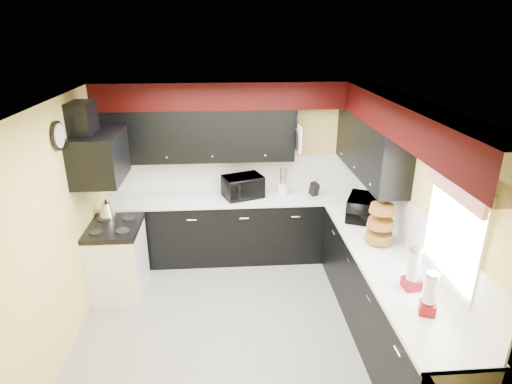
% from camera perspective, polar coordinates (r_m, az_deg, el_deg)
% --- Properties ---
extents(ground, '(3.60, 3.60, 0.00)m').
position_cam_1_polar(ground, '(5.11, -2.00, -16.97)').
color(ground, gray).
rests_on(ground, ground).
extents(wall_back, '(3.60, 0.06, 2.50)m').
position_cam_1_polar(wall_back, '(6.12, -2.84, 3.06)').
color(wall_back, '#E0C666').
rests_on(wall_back, ground).
extents(wall_right, '(0.06, 3.60, 2.50)m').
position_cam_1_polar(wall_right, '(4.84, 19.65, -3.30)').
color(wall_right, '#E0C666').
rests_on(wall_right, ground).
extents(wall_left, '(0.06, 3.60, 2.50)m').
position_cam_1_polar(wall_left, '(4.75, -24.54, -4.52)').
color(wall_left, '#E0C666').
rests_on(wall_left, ground).
extents(ceiling, '(3.60, 3.60, 0.06)m').
position_cam_1_polar(ceiling, '(4.06, -2.46, 11.90)').
color(ceiling, white).
rests_on(ceiling, wall_back).
extents(cab_back, '(3.60, 0.60, 0.90)m').
position_cam_1_polar(cab_back, '(6.14, -2.63, -4.92)').
color(cab_back, black).
rests_on(cab_back, ground).
extents(cab_right, '(0.60, 3.00, 0.90)m').
position_cam_1_polar(cab_right, '(4.87, 16.52, -13.54)').
color(cab_right, black).
rests_on(cab_right, ground).
extents(counter_back, '(3.62, 0.64, 0.04)m').
position_cam_1_polar(counter_back, '(5.95, -2.70, -0.86)').
color(counter_back, white).
rests_on(counter_back, cab_back).
extents(counter_right, '(0.64, 3.02, 0.04)m').
position_cam_1_polar(counter_right, '(4.63, 17.13, -8.74)').
color(counter_right, white).
rests_on(counter_right, cab_right).
extents(splash_back, '(3.60, 0.02, 0.50)m').
position_cam_1_polar(splash_back, '(6.13, -2.82, 2.50)').
color(splash_back, white).
rests_on(splash_back, counter_back).
extents(splash_right, '(0.02, 3.60, 0.50)m').
position_cam_1_polar(splash_right, '(4.86, 19.45, -3.95)').
color(splash_right, white).
rests_on(splash_right, counter_right).
extents(upper_back, '(2.60, 0.35, 0.70)m').
position_cam_1_polar(upper_back, '(5.81, -7.87, 7.54)').
color(upper_back, black).
rests_on(upper_back, wall_back).
extents(upper_right, '(0.35, 1.80, 0.70)m').
position_cam_1_polar(upper_right, '(5.38, 14.98, 5.92)').
color(upper_right, black).
rests_on(upper_right, wall_right).
extents(soffit_back, '(3.60, 0.36, 0.35)m').
position_cam_1_polar(soffit_back, '(5.69, -2.99, 12.82)').
color(soffit_back, black).
rests_on(soffit_back, wall_back).
extents(soffit_right, '(0.36, 3.24, 0.35)m').
position_cam_1_polar(soffit_right, '(4.29, 20.12, 8.75)').
color(soffit_right, black).
rests_on(soffit_right, wall_right).
extents(stove, '(0.60, 0.75, 0.86)m').
position_cam_1_polar(stove, '(5.66, -17.93, -8.72)').
color(stove, white).
rests_on(stove, ground).
extents(cooktop, '(0.62, 0.77, 0.06)m').
position_cam_1_polar(cooktop, '(5.45, -18.47, -4.52)').
color(cooktop, black).
rests_on(cooktop, stove).
extents(hood, '(0.50, 0.78, 0.55)m').
position_cam_1_polar(hood, '(5.16, -20.16, 4.43)').
color(hood, black).
rests_on(hood, wall_left).
extents(hood_duct, '(0.24, 0.40, 0.40)m').
position_cam_1_polar(hood_duct, '(5.10, -22.18, 8.87)').
color(hood_duct, black).
rests_on(hood_duct, wall_left).
extents(window, '(0.03, 0.86, 0.96)m').
position_cam_1_polar(window, '(3.99, 24.93, -4.70)').
color(window, white).
rests_on(window, wall_right).
extents(valance, '(0.04, 0.88, 0.20)m').
position_cam_1_polar(valance, '(3.82, 25.13, 0.67)').
color(valance, red).
rests_on(valance, wall_right).
extents(pan_top, '(0.03, 0.22, 0.40)m').
position_cam_1_polar(pan_top, '(5.76, 5.40, 9.57)').
color(pan_top, black).
rests_on(pan_top, upper_back).
extents(pan_mid, '(0.03, 0.28, 0.46)m').
position_cam_1_polar(pan_mid, '(5.69, 5.52, 6.83)').
color(pan_mid, black).
rests_on(pan_mid, upper_back).
extents(pan_low, '(0.03, 0.24, 0.42)m').
position_cam_1_polar(pan_low, '(5.94, 5.10, 7.18)').
color(pan_low, black).
rests_on(pan_low, upper_back).
extents(cut_board, '(0.03, 0.26, 0.35)m').
position_cam_1_polar(cut_board, '(5.56, 5.85, 7.02)').
color(cut_board, white).
rests_on(cut_board, upper_back).
extents(baskets, '(0.27, 0.27, 0.50)m').
position_cam_1_polar(baskets, '(4.81, 16.25, -3.98)').
color(baskets, brown).
rests_on(baskets, upper_right).
extents(clock, '(0.03, 0.30, 0.30)m').
position_cam_1_polar(clock, '(4.68, -24.89, 6.82)').
color(clock, black).
rests_on(clock, wall_left).
extents(deco_plate, '(0.03, 0.24, 0.24)m').
position_cam_1_polar(deco_plate, '(4.22, 22.78, 7.15)').
color(deco_plate, white).
rests_on(deco_plate, wall_right).
extents(toaster_oven, '(0.64, 0.58, 0.30)m').
position_cam_1_polar(toaster_oven, '(5.89, -1.71, 0.73)').
color(toaster_oven, black).
rests_on(toaster_oven, counter_back).
extents(microwave, '(0.52, 0.60, 0.28)m').
position_cam_1_polar(microwave, '(5.40, 14.03, -2.02)').
color(microwave, black).
rests_on(microwave, counter_right).
extents(utensil_crock, '(0.20, 0.20, 0.17)m').
position_cam_1_polar(utensil_crock, '(6.00, 3.62, 0.38)').
color(utensil_crock, silver).
rests_on(utensil_crock, counter_back).
extents(knife_block, '(0.12, 0.14, 0.19)m').
position_cam_1_polar(knife_block, '(6.01, 7.76, 0.37)').
color(knife_block, black).
rests_on(knife_block, counter_back).
extents(kettle, '(0.25, 0.25, 0.18)m').
position_cam_1_polar(kettle, '(5.66, -19.28, -2.28)').
color(kettle, silver).
rests_on(kettle, cooktop).
extents(dispenser_a, '(0.16, 0.16, 0.39)m').
position_cam_1_polar(dispenser_a, '(4.12, 20.25, -9.71)').
color(dispenser_a, '#5D0308').
rests_on(dispenser_a, counter_right).
extents(dispenser_b, '(0.16, 0.16, 0.35)m').
position_cam_1_polar(dispenser_b, '(3.85, 22.12, -12.68)').
color(dispenser_b, '#5F0A12').
rests_on(dispenser_b, counter_right).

